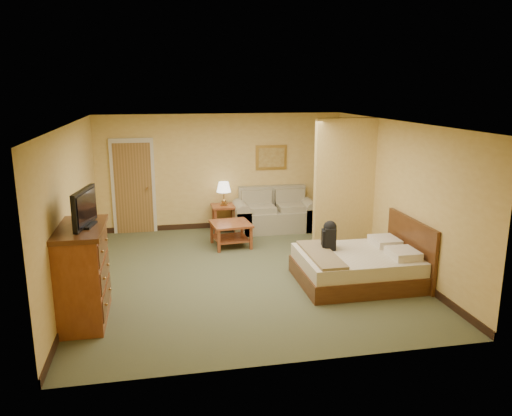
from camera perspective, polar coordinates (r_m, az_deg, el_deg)
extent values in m
plane|color=#4E5436|center=(8.80, -1.38, -7.42)|extent=(6.00, 6.00, 0.00)
plane|color=white|center=(8.24, -1.49, 9.71)|extent=(6.00, 6.00, 0.00)
cube|color=#DEB75E|center=(11.34, -4.00, 4.15)|extent=(5.50, 0.02, 2.60)
cube|color=#DEB75E|center=(8.43, -20.20, 0.01)|extent=(0.02, 6.00, 2.60)
cube|color=#DEB75E|center=(9.28, 15.56, 1.55)|extent=(0.02, 6.00, 2.60)
cube|color=#DEB75E|center=(9.87, 10.05, 2.54)|extent=(1.20, 0.15, 2.60)
cube|color=beige|center=(11.29, -13.83, 2.45)|extent=(0.94, 0.06, 2.10)
cube|color=brown|center=(11.28, -13.82, 2.18)|extent=(0.80, 0.04, 2.00)
cylinder|color=#A5783C|center=(11.21, -12.30, 2.20)|extent=(0.04, 0.12, 0.04)
cube|color=black|center=(11.60, -3.89, -1.91)|extent=(5.50, 0.02, 0.12)
cube|color=#9B9476|center=(11.31, 2.22, -1.39)|extent=(1.56, 0.83, 0.47)
cube|color=#9B9476|center=(11.54, 1.83, 1.37)|extent=(1.56, 0.20, 0.49)
cube|color=#9B9476|center=(11.15, -1.68, -1.45)|extent=(0.33, 0.83, 0.52)
cube|color=#9B9476|center=(11.50, 6.00, -1.05)|extent=(0.33, 0.83, 0.52)
cube|color=brown|center=(11.14, -3.68, 0.21)|extent=(0.55, 0.55, 0.04)
cube|color=brown|center=(11.25, -3.65, -1.86)|extent=(0.46, 0.46, 0.03)
cube|color=brown|center=(10.98, -4.64, -1.63)|extent=(0.05, 0.05, 0.56)
cube|color=brown|center=(11.04, -2.38, -1.52)|extent=(0.05, 0.05, 0.56)
cube|color=brown|center=(11.40, -4.89, -1.06)|extent=(0.05, 0.05, 0.56)
cube|color=brown|center=(11.45, -2.72, -0.96)|extent=(0.05, 0.05, 0.56)
cylinder|color=#A5783C|center=(11.13, -3.68, 0.40)|extent=(0.16, 0.16, 0.04)
cylinder|color=#A5783C|center=(11.09, -3.70, 1.43)|extent=(0.02, 0.02, 0.27)
cone|color=white|center=(11.05, -3.72, 2.42)|extent=(0.32, 0.32, 0.22)
cube|color=brown|center=(10.11, -2.90, -1.82)|extent=(0.84, 0.84, 0.04)
cube|color=brown|center=(10.20, -2.88, -3.48)|extent=(0.72, 0.72, 0.03)
cube|color=brown|center=(9.83, -4.50, -3.77)|extent=(0.05, 0.05, 0.46)
cube|color=brown|center=(10.54, -1.37, -2.52)|extent=(0.05, 0.05, 0.46)
cube|color=#B78E3F|center=(11.47, 1.75, 5.80)|extent=(0.72, 0.03, 0.56)
cube|color=olive|center=(11.45, 1.78, 5.79)|extent=(0.60, 0.02, 0.44)
cube|color=brown|center=(7.29, -19.22, -7.39)|extent=(0.59, 1.18, 1.29)
cube|color=#492511|center=(7.08, -19.64, -2.28)|extent=(0.66, 1.27, 0.06)
cube|color=black|center=(7.05, -18.87, -1.87)|extent=(0.27, 0.39, 0.03)
cube|color=black|center=(7.00, -19.02, 0.05)|extent=(0.21, 0.83, 0.50)
cube|color=#492511|center=(8.51, 11.31, -7.42)|extent=(1.90, 1.52, 0.28)
cube|color=beige|center=(8.43, 11.40, -5.80)|extent=(1.84, 1.46, 0.23)
cube|color=#492511|center=(8.79, 17.25, -4.49)|extent=(0.06, 1.61, 1.04)
cube|color=white|center=(8.36, 16.46, -5.03)|extent=(0.43, 0.52, 0.13)
cube|color=white|center=(8.92, 14.51, -3.72)|extent=(0.43, 0.52, 0.13)
cube|color=olive|center=(8.18, 7.42, -5.26)|extent=(0.43, 1.42, 0.05)
cube|color=black|center=(8.48, 8.42, -3.41)|extent=(0.24, 0.31, 0.37)
sphere|color=black|center=(8.43, 8.46, -2.19)|extent=(0.22, 0.22, 0.22)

